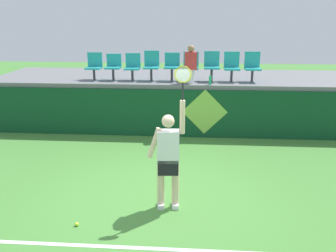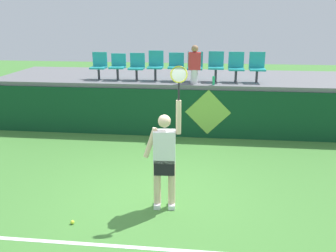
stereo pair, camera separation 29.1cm
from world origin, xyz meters
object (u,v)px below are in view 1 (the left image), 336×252
at_px(stadium_chair_7, 232,65).
at_px(stadium_chair_8, 252,66).
at_px(stadium_chair_2, 133,66).
at_px(spectator_0, 191,64).
at_px(stadium_chair_6, 212,65).
at_px(tennis_ball, 77,224).
at_px(stadium_chair_1, 113,65).
at_px(stadium_chair_4, 172,65).
at_px(stadium_chair_5, 191,65).
at_px(water_bottle, 210,80).
at_px(stadium_chair_0, 94,65).
at_px(stadium_chair_3, 151,64).
at_px(tennis_player, 168,157).

distance_m(stadium_chair_7, stadium_chair_8, 0.59).
bearing_deg(stadium_chair_2, spectator_0, -13.29).
bearing_deg(stadium_chair_6, stadium_chair_7, 0.26).
distance_m(tennis_ball, stadium_chair_1, 5.78).
bearing_deg(stadium_chair_8, stadium_chair_1, -179.87).
relative_size(stadium_chair_4, stadium_chair_5, 0.96).
bearing_deg(water_bottle, stadium_chair_0, 169.75).
distance_m(stadium_chair_1, stadium_chair_8, 4.05).
relative_size(water_bottle, stadium_chair_2, 0.32).
distance_m(stadium_chair_0, stadium_chair_6, 3.46).
bearing_deg(stadium_chair_1, stadium_chair_5, 0.20).
distance_m(water_bottle, stadium_chair_1, 2.91).
bearing_deg(stadium_chair_1, stadium_chair_0, 179.39).
relative_size(stadium_chair_4, stadium_chair_8, 0.95).
xyz_separation_m(stadium_chair_1, stadium_chair_3, (1.13, 0.01, 0.04)).
xyz_separation_m(water_bottle, stadium_chair_7, (0.63, 0.62, 0.33)).
distance_m(stadium_chair_1, stadium_chair_5, 2.29).
height_order(stadium_chair_4, stadium_chair_6, stadium_chair_6).
height_order(tennis_ball, stadium_chair_1, stadium_chair_1).
height_order(tennis_player, stadium_chair_6, tennis_player).
distance_m(stadium_chair_3, stadium_chair_8, 2.92).
bearing_deg(stadium_chair_8, tennis_player, -113.82).
xyz_separation_m(stadium_chair_5, stadium_chair_8, (1.76, 0.00, 0.00)).
xyz_separation_m(stadium_chair_6, stadium_chair_8, (1.16, 0.00, -0.01)).
bearing_deg(spectator_0, stadium_chair_1, 170.08).
height_order(water_bottle, stadium_chair_3, stadium_chair_3).
xyz_separation_m(tennis_ball, stadium_chair_2, (0.06, 5.44, 1.87)).
distance_m(stadium_chair_3, stadium_chair_4, 0.60).
distance_m(stadium_chair_6, spectator_0, 0.73).
relative_size(tennis_ball, stadium_chair_5, 0.08).
bearing_deg(spectator_0, stadium_chair_7, 19.17).
height_order(stadium_chair_0, stadium_chair_3, stadium_chair_3).
height_order(stadium_chair_1, stadium_chair_6, stadium_chair_6).
relative_size(stadium_chair_2, stadium_chair_8, 0.92).
relative_size(tennis_ball, stadium_chair_7, 0.08).
distance_m(stadium_chair_0, stadium_chair_3, 1.71).
bearing_deg(stadium_chair_4, tennis_ball, -102.71).
bearing_deg(stadium_chair_1, stadium_chair_8, 0.13).
height_order(stadium_chair_1, stadium_chair_5, stadium_chair_5).
bearing_deg(stadium_chair_2, stadium_chair_0, 179.95).
bearing_deg(water_bottle, stadium_chair_8, 26.85).
height_order(stadium_chair_5, stadium_chair_6, stadium_chair_6).
height_order(stadium_chair_1, stadium_chair_3, stadium_chair_3).
distance_m(stadium_chair_1, stadium_chair_3, 1.13).
xyz_separation_m(stadium_chair_2, stadium_chair_5, (1.71, 0.00, 0.04)).
bearing_deg(water_bottle, tennis_ball, -115.67).
bearing_deg(stadium_chair_3, stadium_chair_7, 0.01).
relative_size(stadium_chair_6, spectator_0, 0.80).
bearing_deg(stadium_chair_8, stadium_chair_0, -179.96).
bearing_deg(stadium_chair_4, water_bottle, -29.17).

